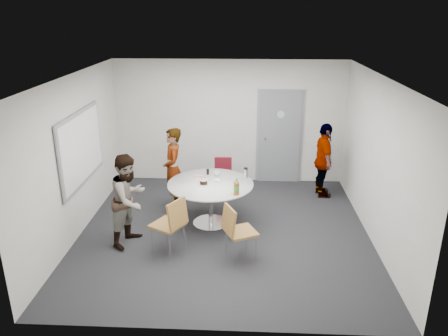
# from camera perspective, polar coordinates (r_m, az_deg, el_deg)

# --- Properties ---
(floor) EXTENTS (5.00, 5.00, 0.00)m
(floor) POSITION_cam_1_polar(r_m,az_deg,el_deg) (7.75, 0.03, -8.33)
(floor) COLOR black
(floor) RESTS_ON ground
(ceiling) EXTENTS (5.00, 5.00, 0.00)m
(ceiling) POSITION_cam_1_polar(r_m,az_deg,el_deg) (6.88, 0.04, 11.83)
(ceiling) COLOR silver
(ceiling) RESTS_ON wall_back
(wall_back) EXTENTS (5.00, 0.00, 5.00)m
(wall_back) POSITION_cam_1_polar(r_m,az_deg,el_deg) (9.60, 0.76, 6.01)
(wall_back) COLOR silver
(wall_back) RESTS_ON floor
(wall_left) EXTENTS (0.00, 5.00, 5.00)m
(wall_left) POSITION_cam_1_polar(r_m,az_deg,el_deg) (7.73, -18.81, 1.38)
(wall_left) COLOR silver
(wall_left) RESTS_ON floor
(wall_right) EXTENTS (0.00, 5.00, 5.00)m
(wall_right) POSITION_cam_1_polar(r_m,az_deg,el_deg) (7.52, 19.43, 0.78)
(wall_right) COLOR silver
(wall_right) RESTS_ON floor
(wall_front) EXTENTS (5.00, 0.00, 5.00)m
(wall_front) POSITION_cam_1_polar(r_m,az_deg,el_deg) (4.91, -1.39, -8.40)
(wall_front) COLOR silver
(wall_front) RESTS_ON floor
(door) EXTENTS (1.02, 0.17, 2.12)m
(door) POSITION_cam_1_polar(r_m,az_deg,el_deg) (9.69, 7.27, 4.00)
(door) COLOR slate
(door) RESTS_ON wall_back
(whiteboard) EXTENTS (0.04, 1.90, 1.25)m
(whiteboard) POSITION_cam_1_polar(r_m,az_deg,el_deg) (7.87, -18.12, 2.54)
(whiteboard) COLOR gray
(whiteboard) RESTS_ON wall_left
(table) EXTENTS (1.52, 1.52, 1.08)m
(table) POSITION_cam_1_polar(r_m,az_deg,el_deg) (7.74, -1.61, -2.80)
(table) COLOR silver
(table) RESTS_ON floor
(chair_near_left) EXTENTS (0.64, 0.62, 0.94)m
(chair_near_left) POSITION_cam_1_polar(r_m,az_deg,el_deg) (6.91, -6.82, -6.86)
(chair_near_left) COLOR brown
(chair_near_left) RESTS_ON floor
(chair_near_right) EXTENTS (0.60, 0.58, 0.91)m
(chair_near_right) POSITION_cam_1_polar(r_m,az_deg,el_deg) (6.71, 1.53, -7.80)
(chair_near_right) COLOR brown
(chair_near_right) RESTS_ON floor
(chair_far) EXTENTS (0.39, 0.42, 0.79)m
(chair_far) POSITION_cam_1_polar(r_m,az_deg,el_deg) (9.08, -0.12, -0.60)
(chair_far) COLOR maroon
(chair_far) RESTS_ON floor
(person_main) EXTENTS (0.51, 0.66, 1.60)m
(person_main) POSITION_cam_1_polar(r_m,az_deg,el_deg) (8.40, -6.68, -0.14)
(person_main) COLOR #A5C6EA
(person_main) RESTS_ON floor
(person_left) EXTENTS (0.82, 0.91, 1.54)m
(person_left) POSITION_cam_1_polar(r_m,az_deg,el_deg) (7.28, -12.26, -4.04)
(person_left) COLOR white
(person_left) RESTS_ON floor
(person_right) EXTENTS (0.45, 0.94, 1.55)m
(person_right) POSITION_cam_1_polar(r_m,az_deg,el_deg) (9.12, 12.88, 0.95)
(person_right) COLOR black
(person_right) RESTS_ON floor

